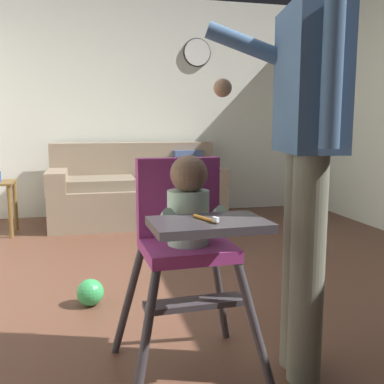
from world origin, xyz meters
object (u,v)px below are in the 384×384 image
(couch, at_px, (137,192))
(toy_ball_second, at_px, (90,292))
(wall_clock, at_px, (197,53))
(high_chair, at_px, (187,226))
(adult_standing, at_px, (306,148))

(couch, distance_m, toy_ball_second, 2.34)
(toy_ball_second, distance_m, wall_clock, 3.56)
(high_chair, xyz_separation_m, adult_standing, (0.47, -0.09, 0.31))
(adult_standing, height_order, wall_clock, wall_clock)
(adult_standing, xyz_separation_m, toy_ball_second, (-0.87, 0.95, -0.89))
(adult_standing, relative_size, wall_clock, 5.11)
(wall_clock, bearing_deg, couch, -149.20)
(adult_standing, distance_m, toy_ball_second, 1.56)
(toy_ball_second, height_order, wall_clock, wall_clock)
(adult_standing, xyz_separation_m, wall_clock, (0.48, 3.68, 0.94))
(couch, bearing_deg, toy_ball_second, -13.52)
(couch, relative_size, wall_clock, 5.53)
(couch, distance_m, high_chair, 3.14)
(wall_clock, bearing_deg, high_chair, -104.80)
(couch, bearing_deg, adult_standing, 5.77)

